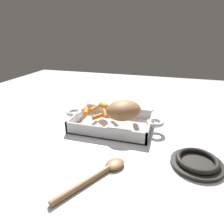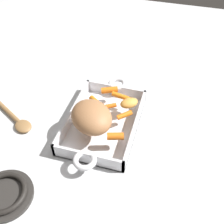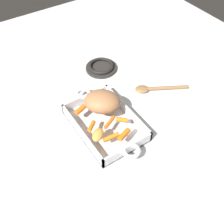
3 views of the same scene
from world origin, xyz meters
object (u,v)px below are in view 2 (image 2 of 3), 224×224
object	(u,v)px
baby_carrot_northwest	(124,115)
baby_carrot_southwest	(110,90)
roasting_dish	(103,122)
stove_burner_rear	(4,194)
baby_carrot_center_left	(106,107)
baby_carrot_southeast	(115,136)
baby_carrot_northeast	(95,101)
baby_carrot_long	(121,96)
potato_golden_large	(129,103)
serving_spoon	(14,118)
pork_roast	(91,117)

from	to	relation	value
baby_carrot_northwest	baby_carrot_southwest	world-z (taller)	baby_carrot_southwest
roasting_dish	stove_burner_rear	bearing A→B (deg)	150.60
roasting_dish	baby_carrot_center_left	size ratio (longest dim) A/B	6.15
baby_carrot_southeast	baby_carrot_northwest	size ratio (longest dim) A/B	0.98
baby_carrot_southwest	baby_carrot_northeast	bearing A→B (deg)	152.04
baby_carrot_long	potato_golden_large	xyz separation A→B (m)	(-0.03, -0.04, 0.01)
serving_spoon	pork_roast	bearing A→B (deg)	29.96
roasting_dish	pork_roast	bearing A→B (deg)	158.55
baby_carrot_southeast	baby_carrot_northwest	bearing A→B (deg)	-2.34
pork_roast	baby_carrot_northwest	world-z (taller)	pork_roast
baby_carrot_long	baby_carrot_southeast	world-z (taller)	baby_carrot_southeast
baby_carrot_northwest	pork_roast	bearing A→B (deg)	125.70
baby_carrot_southwest	serving_spoon	world-z (taller)	baby_carrot_southwest
pork_roast	baby_carrot_long	xyz separation A→B (m)	(0.15, -0.05, -0.03)
baby_carrot_southwest	baby_carrot_long	bearing A→B (deg)	-111.52
roasting_dish	pork_roast	distance (m)	0.09
potato_golden_large	stove_burner_rear	world-z (taller)	potato_golden_large
baby_carrot_northeast	serving_spoon	distance (m)	0.28
serving_spoon	baby_carrot_center_left	bearing A→B (deg)	45.51
baby_carrot_center_left	baby_carrot_southeast	bearing A→B (deg)	-150.95
pork_roast	stove_burner_rear	xyz separation A→B (m)	(-0.26, 0.16, -0.08)
baby_carrot_southeast	baby_carrot_southwest	distance (m)	0.21
pork_roast	baby_carrot_long	world-z (taller)	pork_roast
baby_carrot_southeast	roasting_dish	bearing A→B (deg)	37.50
serving_spoon	baby_carrot_northeast	bearing A→B (deg)	51.39
pork_roast	stove_burner_rear	world-z (taller)	pork_roast
baby_carrot_northwest	baby_carrot_southeast	bearing A→B (deg)	177.66
baby_carrot_northeast	pork_roast	bearing A→B (deg)	-165.94
baby_carrot_southwest	stove_burner_rear	bearing A→B (deg)	158.77
baby_carrot_long	baby_carrot_center_left	size ratio (longest dim) A/B	0.92
pork_roast	baby_carrot_southeast	xyz separation A→B (m)	(-0.03, -0.08, -0.03)
baby_carrot_center_left	serving_spoon	size ratio (longest dim) A/B	0.30
baby_carrot_northwest	potato_golden_large	bearing A→B (deg)	-2.95
roasting_dish	stove_burner_rear	xyz separation A→B (m)	(-0.32, 0.18, -0.00)
baby_carrot_southwest	stove_burner_rear	world-z (taller)	baby_carrot_southwest
baby_carrot_long	stove_burner_rear	world-z (taller)	baby_carrot_long
baby_carrot_northeast	stove_burner_rear	bearing A→B (deg)	160.01
baby_carrot_northwest	serving_spoon	xyz separation A→B (m)	(-0.07, 0.37, -0.05)
roasting_dish	baby_carrot_northeast	world-z (taller)	baby_carrot_northeast
baby_carrot_long	baby_carrot_southeast	size ratio (longest dim) A/B	1.28
baby_carrot_northeast	potato_golden_large	xyz separation A→B (m)	(0.01, -0.11, 0.01)
baby_carrot_northeast	potato_golden_large	world-z (taller)	potato_golden_large
baby_carrot_northeast	potato_golden_large	size ratio (longest dim) A/B	0.69
pork_roast	baby_carrot_southwest	world-z (taller)	pork_roast
baby_carrot_long	serving_spoon	distance (m)	0.37
baby_carrot_northwest	baby_carrot_center_left	bearing A→B (deg)	72.78
baby_carrot_southeast	baby_carrot_southwest	world-z (taller)	same
baby_carrot_center_left	serving_spoon	distance (m)	0.32
baby_carrot_center_left	baby_carrot_southwest	size ratio (longest dim) A/B	1.19
roasting_dish	stove_burner_rear	distance (m)	0.36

